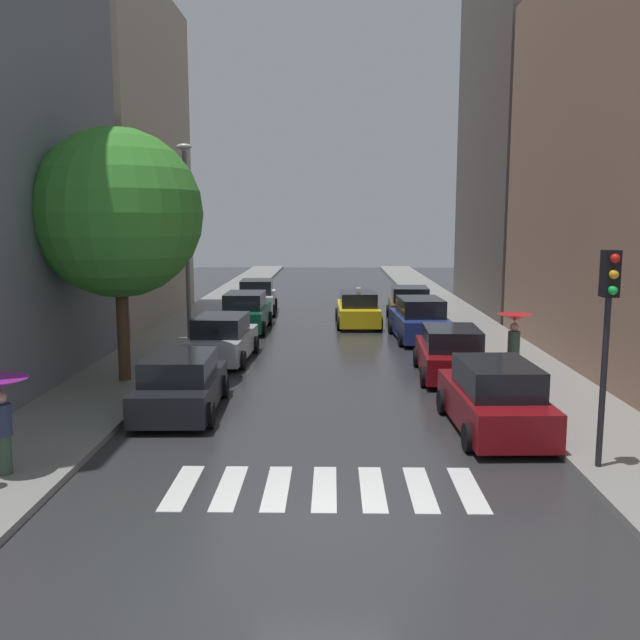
% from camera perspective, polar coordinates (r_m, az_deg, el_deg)
% --- Properties ---
extents(ground_plane, '(28.00, 72.00, 0.04)m').
position_cam_1_polar(ground_plane, '(34.98, 0.84, 0.18)').
color(ground_plane, '#2E2E30').
extents(sidewalk_left, '(3.00, 72.00, 0.15)m').
position_cam_1_polar(sidewalk_left, '(35.59, -9.69, 0.36)').
color(sidewalk_left, gray).
rests_on(sidewalk_left, ground).
extents(sidewalk_right, '(3.00, 72.00, 0.15)m').
position_cam_1_polar(sidewalk_right, '(35.54, 11.37, 0.30)').
color(sidewalk_right, gray).
rests_on(sidewalk_right, ground).
extents(crosswalk_stripes, '(5.85, 2.20, 0.01)m').
position_cam_1_polar(crosswalk_stripes, '(13.22, 0.39, -13.91)').
color(crosswalk_stripes, silver).
rests_on(crosswalk_stripes, ground).
extents(building_left_mid, '(6.00, 12.77, 15.93)m').
position_cam_1_polar(building_left_mid, '(35.16, -17.87, 12.87)').
color(building_left_mid, '#B2A38C').
rests_on(building_left_mid, ground).
extents(building_right_mid, '(6.00, 12.67, 25.72)m').
position_cam_1_polar(building_right_mid, '(40.25, 17.74, 19.32)').
color(building_right_mid, '#564C47').
rests_on(building_right_mid, ground).
extents(parked_car_left_nearest, '(2.20, 4.39, 1.57)m').
position_cam_1_polar(parked_car_left_nearest, '(18.21, -11.58, -5.34)').
color(parked_car_left_nearest, black).
rests_on(parked_car_left_nearest, ground).
extents(parked_car_left_second, '(2.24, 4.47, 1.66)m').
position_cam_1_polar(parked_car_left_second, '(24.50, -8.17, -1.61)').
color(parked_car_left_second, '#B2B7BF').
rests_on(parked_car_left_second, ground).
extents(parked_car_left_third, '(2.10, 4.65, 1.74)m').
position_cam_1_polar(parked_car_left_third, '(31.06, -6.25, 0.62)').
color(parked_car_left_third, '#0C4C2D').
rests_on(parked_car_left_third, ground).
extents(parked_car_left_fourth, '(2.24, 4.34, 1.81)m').
position_cam_1_polar(parked_car_left_fourth, '(36.59, -5.30, 1.87)').
color(parked_car_left_fourth, silver).
rests_on(parked_car_left_fourth, ground).
extents(parked_car_right_nearest, '(2.18, 4.52, 1.71)m').
position_cam_1_polar(parked_car_right_nearest, '(16.78, 14.39, -6.42)').
color(parked_car_right_nearest, maroon).
rests_on(parked_car_right_nearest, ground).
extents(parked_car_right_second, '(2.26, 4.41, 1.62)m').
position_cam_1_polar(parked_car_right_second, '(22.19, 10.88, -2.77)').
color(parked_car_right_second, maroon).
rests_on(parked_car_right_second, ground).
extents(parked_car_right_third, '(2.32, 4.71, 1.79)m').
position_cam_1_polar(parked_car_right_third, '(28.67, 8.32, -0.03)').
color(parked_car_right_third, navy).
rests_on(parked_car_right_third, ground).
extents(parked_car_right_fourth, '(2.30, 4.15, 1.72)m').
position_cam_1_polar(parked_car_right_fourth, '(33.92, 7.50, 1.24)').
color(parked_car_right_fourth, brown).
rests_on(parked_car_right_fourth, ground).
extents(taxi_midroad, '(2.14, 4.62, 1.81)m').
position_cam_1_polar(taxi_midroad, '(32.33, 3.20, 0.89)').
color(taxi_midroad, yellow).
rests_on(taxi_midroad, ground).
extents(pedestrian_near_tree, '(1.10, 1.10, 1.89)m').
position_cam_1_polar(pedestrian_near_tree, '(14.42, -25.18, -6.25)').
color(pedestrian_near_tree, '#38513D').
rests_on(pedestrian_near_tree, sidewalk_left).
extents(pedestrian_by_kerb, '(1.05, 1.05, 2.05)m').
position_cam_1_polar(pedestrian_by_kerb, '(21.34, 15.96, -0.96)').
color(pedestrian_by_kerb, navy).
rests_on(pedestrian_by_kerb, sidewalk_right).
extents(street_tree_left, '(5.00, 5.00, 7.55)m').
position_cam_1_polar(street_tree_left, '(21.23, -16.55, 8.54)').
color(street_tree_left, '#513823').
rests_on(street_tree_left, sidewalk_left).
extents(traffic_light_right_corner, '(0.30, 0.42, 4.30)m').
position_cam_1_polar(traffic_light_right_corner, '(14.22, 22.99, 0.72)').
color(traffic_light_right_corner, black).
rests_on(traffic_light_right_corner, sidewalk_right).
extents(lamp_post_left, '(0.60, 0.28, 7.73)m').
position_cam_1_polar(lamp_post_left, '(27.15, -11.11, 7.32)').
color(lamp_post_left, '#595B60').
rests_on(lamp_post_left, sidewalk_left).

